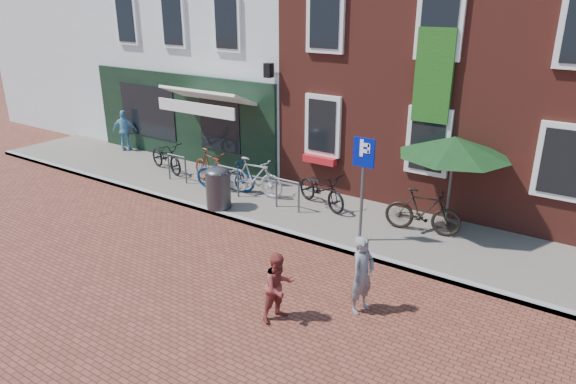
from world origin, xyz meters
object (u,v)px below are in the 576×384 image
Objects in this scene: parasol at (455,143)px; woman at (362,275)px; parking_sign at (363,172)px; bicycle_1 at (211,168)px; litter_bin at (218,186)px; bicycle_2 at (225,174)px; bicycle_4 at (322,189)px; bicycle_3 at (254,177)px; bicycle_5 at (423,211)px; bicycle_0 at (166,156)px; boy at (279,287)px; cafe_person at (125,131)px.

parasol is 4.42m from woman.
parking_sign is 1.36× the size of bicycle_1.
litter_bin is 4.13m from parking_sign.
bicycle_2 is (-0.74, 1.15, -0.13)m from litter_bin.
bicycle_1 reaches higher than bicycle_4.
woman is at bearing -132.83° from bicycle_2.
bicycle_4 is at bearing 143.94° from parking_sign.
bicycle_1 is at bearing 85.74° from bicycle_3.
bicycle_0 is at bearing 81.63° from bicycle_5.
litter_bin is 5.62m from woman.
boy is at bearing -105.17° from bicycle_0.
bicycle_4 is (3.53, 0.37, -0.05)m from bicycle_1.
litter_bin is at bearing -117.31° from bicycle_1.
bicycle_2 is at bearing 74.28° from woman.
bicycle_5 is (4.79, 0.23, 0.00)m from bicycle_3.
bicycle_0 is at bearing 157.39° from litter_bin.
bicycle_2 is at bearing 134.31° from cafe_person.
litter_bin is 5.19m from boy.
parasol is 1.75× the size of cafe_person.
woman is 9.33m from bicycle_0.
cafe_person is at bearing 106.39° from bicycle_4.
bicycle_0 is (2.97, -0.86, -0.25)m from cafe_person.
cafe_person is 5.78m from bicycle_2.
bicycle_1 is 0.97× the size of bicycle_2.
bicycle_2 is at bearing 84.62° from bicycle_5.
bicycle_5 is (-0.21, 3.61, -0.09)m from woman.
litter_bin is at bearing -161.59° from bicycle_2.
bicycle_4 is at bearing 52.09° from woman.
parasol is at bearing -61.10° from bicycle_4.
parking_sign reaches higher than bicycle_4.
cafe_person is at bearing 64.58° from bicycle_2.
litter_bin is 0.82× the size of woman.
parasol reaches higher than bicycle_5.
woman is 0.79× the size of bicycle_0.
bicycle_2 is 1.00× the size of bicycle_4.
bicycle_1 is at bearing -173.07° from parasol.
parasol is 1.77× the size of woman.
boy is 6.50m from bicycle_2.
bicycle_1 is 1.00× the size of bicycle_5.
litter_bin is 0.94× the size of boy.
parasol reaches higher than litter_bin.
bicycle_5 is (2.80, -0.09, 0.05)m from bicycle_4.
bicycle_5 is (5.00, 1.51, -0.08)m from litter_bin.
bicycle_3 is (6.61, -1.01, -0.20)m from cafe_person.
bicycle_5 is at bearing 49.95° from parking_sign.
parasol is 1.40× the size of bicycle_2.
boy is 0.69× the size of bicycle_4.
litter_bin is 0.49× the size of parking_sign.
cafe_person is 0.82× the size of bicycle_5.
bicycle_5 is at bearing 141.73° from cafe_person.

